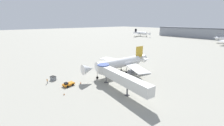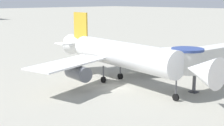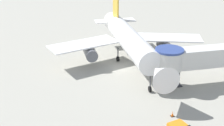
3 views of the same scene
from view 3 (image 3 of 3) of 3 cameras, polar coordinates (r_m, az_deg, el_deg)
The scene contains 5 objects.
ground_plane at distance 53.10m, azimuth 1.83°, elevation -0.92°, with size 800.00×800.00×0.00m, color #9E9B8E.
main_airplane at distance 53.16m, azimuth 3.32°, elevation 3.99°, with size 27.98×29.45×10.03m.
jet_bridge at distance 49.32m, azimuth 19.24°, elevation 1.34°, with size 23.60×5.68×6.07m.
traffic_cone_starboard_wing at distance 58.01m, azimuth 13.39°, elevation 0.90°, with size 0.40×0.40×0.67m.
traffic_cone_near_nose at distance 40.33m, azimuth 11.01°, elevation -9.11°, with size 0.45×0.45×0.75m.
Camera 3 is at (-17.38, -45.34, 21.48)m, focal length 50.00 mm.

